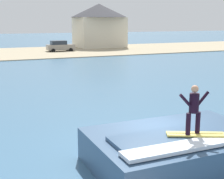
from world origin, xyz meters
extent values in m
plane|color=#3F698A|center=(0.00, 0.00, 0.00)|extent=(260.00, 260.00, 0.00)
cube|color=#365273|center=(0.10, -1.22, 0.59)|extent=(6.10, 4.04, 1.18)
cube|color=#365273|center=(0.10, -1.72, 1.25)|extent=(5.18, 1.82, 0.13)
cube|color=white|center=(0.10, -2.53, 1.27)|extent=(5.49, 0.73, 0.12)
cube|color=#EAD159|center=(0.30, -1.97, 1.36)|extent=(1.94, 1.23, 0.06)
cube|color=black|center=(0.30, -1.97, 1.39)|extent=(1.63, 0.81, 0.01)
cylinder|color=black|center=(-0.02, -1.96, 1.76)|extent=(0.16, 0.16, 0.74)
cylinder|color=black|center=(0.37, -1.96, 1.76)|extent=(0.16, 0.16, 0.74)
cylinder|color=black|center=(0.17, -1.96, 2.45)|extent=(0.32, 0.32, 0.64)
sphere|color=tan|center=(0.17, -1.96, 2.92)|extent=(0.24, 0.24, 0.24)
cylinder|color=black|center=(-0.18, -1.96, 2.58)|extent=(0.46, 0.10, 0.46)
cylinder|color=black|center=(0.53, -1.96, 2.58)|extent=(0.46, 0.10, 0.46)
cube|color=tan|center=(0.00, 43.73, 0.05)|extent=(120.00, 20.38, 0.11)
cube|color=gray|center=(7.69, 43.51, 0.77)|extent=(4.60, 1.80, 0.90)
cube|color=#262D38|center=(7.34, 43.51, 1.54)|extent=(2.53, 1.62, 0.64)
cylinder|color=black|center=(9.18, 44.46, 0.32)|extent=(0.64, 0.22, 0.64)
cylinder|color=black|center=(9.18, 42.57, 0.32)|extent=(0.64, 0.22, 0.64)
cylinder|color=black|center=(6.19, 44.46, 0.32)|extent=(0.64, 0.22, 0.64)
cylinder|color=black|center=(6.19, 42.57, 0.32)|extent=(0.64, 0.22, 0.64)
cube|color=beige|center=(16.96, 49.44, 2.88)|extent=(8.77, 7.32, 5.76)
cone|color=#2D2D33|center=(16.96, 49.44, 7.04)|extent=(10.88, 10.88, 2.56)
camera|label=1|loc=(-6.41, -10.34, 5.07)|focal=52.31mm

